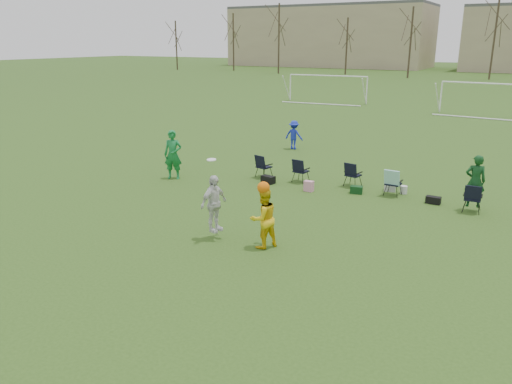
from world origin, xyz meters
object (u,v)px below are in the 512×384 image
Objects in this scene: fielder_green_near at (173,155)px; goal_left at (328,81)px; center_contest at (242,211)px; fielder_blue at (294,135)px; goal_mid at (492,90)px.

fielder_green_near is 0.27× the size of goal_left.
fielder_green_near is at bearing 143.55° from center_contest.
center_contest reaches higher than fielder_blue.
center_contest is 0.32× the size of goal_mid.
center_contest is at bearing -76.76° from goal_left.
fielder_green_near is at bearing 76.27° from fielder_blue.
goal_mid is at bearing 47.46° from fielder_green_near.
goal_mid is at bearing -113.47° from fielder_blue.
fielder_green_near is at bearing -85.63° from goal_left.
center_contest is (4.34, -12.29, 0.21)m from fielder_blue.
fielder_blue is (1.77, 7.78, -0.26)m from fielder_green_near.
goal_mid is (14.00, -2.00, 0.00)m from goal_left.
goal_left is 14.14m from goal_mid.
fielder_blue is 0.64× the size of center_contest.
fielder_green_near is 1.35× the size of fielder_blue.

